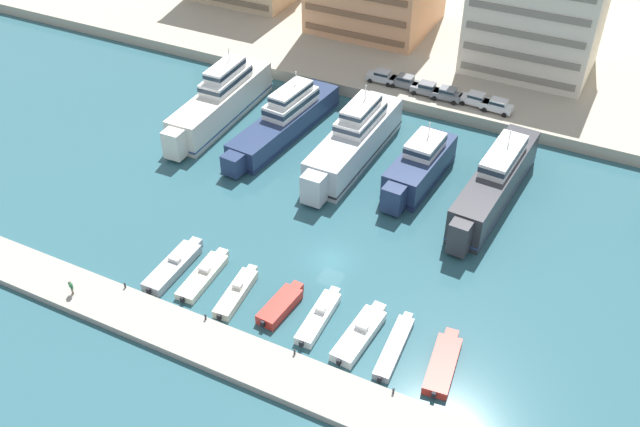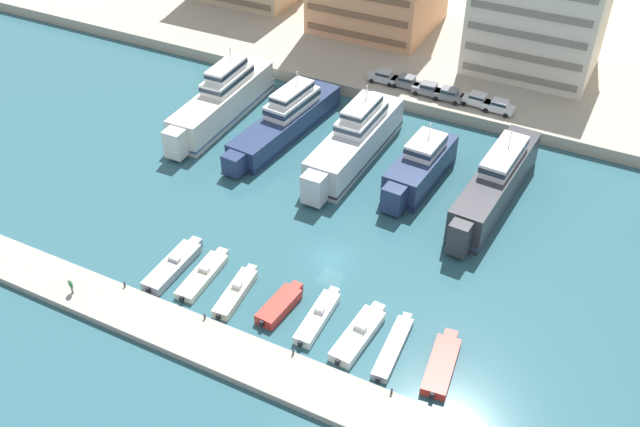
{
  "view_description": "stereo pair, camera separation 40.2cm",
  "coord_description": "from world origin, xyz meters",
  "views": [
    {
      "loc": [
        23.38,
        -49.18,
        49.33
      ],
      "look_at": [
        -3.07,
        3.64,
        2.5
      ],
      "focal_mm": 40.0,
      "sensor_mm": 36.0,
      "label": 1
    },
    {
      "loc": [
        23.74,
        -49.0,
        49.33
      ],
      "look_at": [
        -3.07,
        3.64,
        2.5
      ],
      "focal_mm": 40.0,
      "sensor_mm": 36.0,
      "label": 2
    }
  ],
  "objects": [
    {
      "name": "car_grey_left",
      "position": [
        -5.72,
        35.08,
        2.62
      ],
      "size": [
        4.14,
        2.0,
        1.8
      ],
      "color": "slate",
      "rests_on": "quay_promenade"
    },
    {
      "name": "bollard_east",
      "position": [
        12.18,
        -13.16,
        1.03
      ],
      "size": [
        0.2,
        0.2,
        0.61
      ],
      "color": "#2D2D33",
      "rests_on": "pier_dock"
    },
    {
      "name": "car_white_center",
      "position": [
        4.46,
        34.68,
        2.62
      ],
      "size": [
        4.18,
        2.09,
        1.8
      ],
      "color": "white",
      "rests_on": "quay_promenade"
    },
    {
      "name": "yacht_silver_mid_left",
      "position": [
        -5.67,
        18.16,
        2.64
      ],
      "size": [
        4.97,
        22.11,
        8.78
      ],
      "color": "silver",
      "rests_on": "ground"
    },
    {
      "name": "bollard_west",
      "position": [
        -15.83,
        -13.16,
        1.03
      ],
      "size": [
        0.2,
        0.2,
        0.61
      ],
      "color": "#2D2D33",
      "rests_on": "pier_dock"
    },
    {
      "name": "pedestrian_near_edge",
      "position": [
        -19.79,
        -16.1,
        1.71
      ],
      "size": [
        0.63,
        0.37,
        1.7
      ],
      "color": "#7A6B56",
      "rests_on": "pier_dock"
    },
    {
      "name": "apartment_block_mid_left",
      "position": [
        7.93,
        49.06,
        9.51
      ],
      "size": [
        17.65,
        13.77,
        17.61
      ],
      "color": "silver",
      "rests_on": "quay_promenade"
    },
    {
      "name": "yacht_ivory_far_left",
      "position": [
        -25.37,
        18.98,
        2.7
      ],
      "size": [
        4.69,
        22.67,
        8.98
      ],
      "color": "silver",
      "rests_on": "ground"
    },
    {
      "name": "bollard_east_mid",
      "position": [
        2.84,
        -13.16,
        1.03
      ],
      "size": [
        0.2,
        0.2,
        0.61
      ],
      "color": "#2D2D33",
      "rests_on": "pier_dock"
    },
    {
      "name": "car_silver_far_left",
      "position": [
        -9.13,
        35.05,
        2.62
      ],
      "size": [
        4.12,
        1.96,
        1.8
      ],
      "color": "#B7BCC1",
      "rests_on": "quay_promenade"
    },
    {
      "name": "ground_plane",
      "position": [
        0.0,
        0.0,
        0.0
      ],
      "size": [
        400.0,
        400.0,
        0.0
      ],
      "primitive_type": "plane",
      "color": "#2D5B66"
    },
    {
      "name": "bollard_west_mid",
      "position": [
        -6.5,
        -13.16,
        1.03
      ],
      "size": [
        0.2,
        0.2,
        0.61
      ],
      "color": "#2D2D33",
      "rests_on": "pier_dock"
    },
    {
      "name": "quay_promenade",
      "position": [
        0.0,
        66.78,
        0.82
      ],
      "size": [
        180.0,
        70.0,
        1.64
      ],
      "primitive_type": "cube",
      "color": "#ADA38E",
      "rests_on": "ground"
    },
    {
      "name": "yacht_charcoal_center",
      "position": [
        11.98,
        17.32,
        2.54
      ],
      "size": [
        5.1,
        22.59,
        7.85
      ],
      "color": "#333338",
      "rests_on": "ground"
    },
    {
      "name": "car_grey_center_left",
      "position": [
        0.62,
        34.33,
        2.62
      ],
      "size": [
        4.1,
        1.92,
        1.8
      ],
      "color": "slate",
      "rests_on": "quay_promenade"
    },
    {
      "name": "motorboat_grey_far_left",
      "position": [
        -13.62,
        -8.35,
        0.49
      ],
      "size": [
        2.26,
        8.7,
        1.34
      ],
      "color": "#9EA3A8",
      "rests_on": "ground"
    },
    {
      "name": "motorboat_cream_mid_left",
      "position": [
        -5.94,
        -8.71,
        0.46
      ],
      "size": [
        2.31,
        7.63,
        1.39
      ],
      "color": "beige",
      "rests_on": "ground"
    },
    {
      "name": "motorboat_cream_left",
      "position": [
        -10.21,
        -8.09,
        0.39
      ],
      "size": [
        2.33,
        8.1,
        1.2
      ],
      "color": "beige",
      "rests_on": "ground"
    },
    {
      "name": "motorboat_red_center_left",
      "position": [
        -1.23,
        -8.35,
        0.52
      ],
      "size": [
        2.42,
        6.36,
        1.04
      ],
      "color": "red",
      "rests_on": "ground"
    },
    {
      "name": "car_white_center_right",
      "position": [
        7.54,
        34.3,
        2.62
      ],
      "size": [
        4.18,
        2.07,
        1.8
      ],
      "color": "white",
      "rests_on": "quay_promenade"
    },
    {
      "name": "motorboat_red_right",
      "position": [
        14.83,
        -8.09,
        0.42
      ],
      "size": [
        2.91,
        7.86,
        0.87
      ],
      "color": "red",
      "rests_on": "ground"
    },
    {
      "name": "motorboat_white_center",
      "position": [
        2.66,
        -8.02,
        0.46
      ],
      "size": [
        1.94,
        7.91,
        1.38
      ],
      "color": "white",
      "rests_on": "ground"
    },
    {
      "name": "motorboat_grey_mid_right",
      "position": [
        10.3,
        -8.15,
        0.36
      ],
      "size": [
        1.98,
        8.52,
        0.81
      ],
      "color": "#9EA3A8",
      "rests_on": "ground"
    },
    {
      "name": "yacht_navy_center_left",
      "position": [
        3.11,
        17.12,
        2.14
      ],
      "size": [
        5.08,
        15.26,
        6.99
      ],
      "color": "navy",
      "rests_on": "ground"
    },
    {
      "name": "motorboat_white_center_right",
      "position": [
        6.96,
        -8.29,
        0.5
      ],
      "size": [
        2.67,
        8.28,
        1.48
      ],
      "color": "white",
      "rests_on": "ground"
    },
    {
      "name": "pier_dock",
      "position": [
        0.0,
        -15.38,
        0.35
      ],
      "size": [
        120.0,
        4.94,
        0.7
      ],
      "primitive_type": "cube",
      "color": "#9E998E",
      "rests_on": "ground"
    },
    {
      "name": "yacht_navy_left",
      "position": [
        -15.98,
        19.43,
        2.14
      ],
      "size": [
        6.12,
        22.96,
        7.74
      ],
      "color": "navy",
      "rests_on": "ground"
    },
    {
      "name": "car_grey_mid_left",
      "position": [
        -2.36,
        34.48,
        2.62
      ],
      "size": [
        4.1,
        1.92,
        1.8
      ],
      "color": "slate",
      "rests_on": "quay_promenade"
    }
  ]
}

